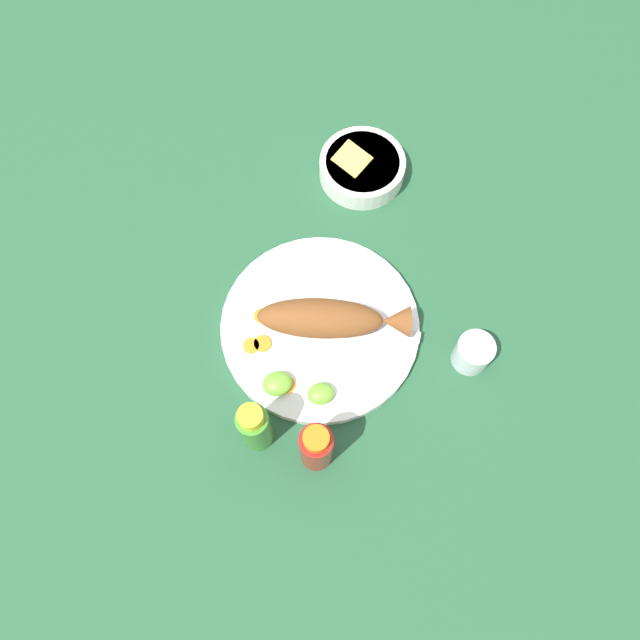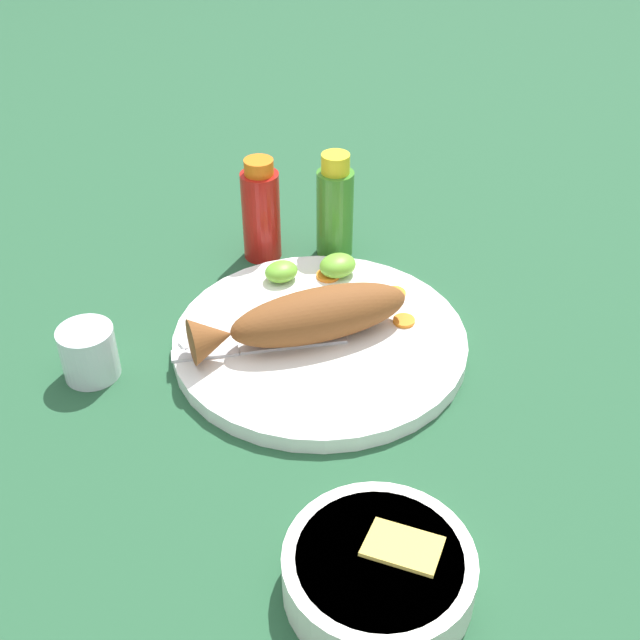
# 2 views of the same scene
# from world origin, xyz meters

# --- Properties ---
(ground_plane) EXTENTS (4.00, 4.00, 0.00)m
(ground_plane) POSITION_xyz_m (0.00, 0.00, 0.00)
(ground_plane) COLOR #235133
(main_plate) EXTENTS (0.32, 0.32, 0.02)m
(main_plate) POSITION_xyz_m (0.00, 0.00, 0.01)
(main_plate) COLOR white
(main_plate) RESTS_ON ground_plane
(fried_fish) EXTENTS (0.24, 0.12, 0.05)m
(fried_fish) POSITION_xyz_m (-0.01, 0.00, 0.05)
(fried_fish) COLOR brown
(fried_fish) RESTS_ON main_plate
(fork_near) EXTENTS (0.17, 0.09, 0.00)m
(fork_near) POSITION_xyz_m (-0.08, 0.02, 0.02)
(fork_near) COLOR silver
(fork_near) RESTS_ON main_plate
(fork_far) EXTENTS (0.19, 0.02, 0.00)m
(fork_far) POSITION_xyz_m (-0.05, 0.06, 0.02)
(fork_far) COLOR silver
(fork_far) RESTS_ON main_plate
(carrot_slice_near) EXTENTS (0.02, 0.02, 0.00)m
(carrot_slice_near) POSITION_xyz_m (0.09, -0.04, 0.02)
(carrot_slice_near) COLOR orange
(carrot_slice_near) RESTS_ON main_plate
(carrot_slice_mid) EXTENTS (0.03, 0.03, 0.00)m
(carrot_slice_mid) POSITION_xyz_m (0.10, 0.01, 0.02)
(carrot_slice_mid) COLOR orange
(carrot_slice_mid) RESTS_ON main_plate
(carrot_slice_far) EXTENTS (0.03, 0.03, 0.00)m
(carrot_slice_far) POSITION_xyz_m (0.11, 0.01, 0.02)
(carrot_slice_far) COLOR orange
(carrot_slice_far) RESTS_ON main_plate
(carrot_slice_extra) EXTENTS (0.03, 0.03, 0.00)m
(carrot_slice_extra) POSITION_xyz_m (0.07, 0.09, 0.02)
(carrot_slice_extra) COLOR orange
(carrot_slice_extra) RESTS_ON main_plate
(lime_wedge_main) EXTENTS (0.05, 0.04, 0.03)m
(lime_wedge_main) POSITION_xyz_m (0.09, 0.08, 0.03)
(lime_wedge_main) COLOR #6BB233
(lime_wedge_main) RESTS_ON main_plate
(lime_wedge_side) EXTENTS (0.04, 0.03, 0.02)m
(lime_wedge_side) POSITION_xyz_m (0.02, 0.11, 0.03)
(lime_wedge_side) COLOR #6BB233
(lime_wedge_side) RESTS_ON main_plate
(hot_sauce_bottle_red) EXTENTS (0.05, 0.05, 0.13)m
(hot_sauce_bottle_red) POSITION_xyz_m (0.05, 0.20, 0.06)
(hot_sauce_bottle_red) COLOR #B21914
(hot_sauce_bottle_red) RESTS_ON ground_plane
(hot_sauce_bottle_green) EXTENTS (0.05, 0.05, 0.14)m
(hot_sauce_bottle_green) POSITION_xyz_m (0.13, 0.15, 0.06)
(hot_sauce_bottle_green) COLOR #3D8428
(hot_sauce_bottle_green) RESTS_ON ground_plane
(salt_cup) EXTENTS (0.06, 0.06, 0.06)m
(salt_cup) POSITION_xyz_m (-0.22, 0.10, 0.03)
(salt_cup) COLOR silver
(salt_cup) RESTS_ON ground_plane
(guacamole_bowl) EXTENTS (0.15, 0.15, 0.05)m
(guacamole_bowl) POSITION_xyz_m (-0.14, -0.27, 0.02)
(guacamole_bowl) COLOR white
(guacamole_bowl) RESTS_ON ground_plane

